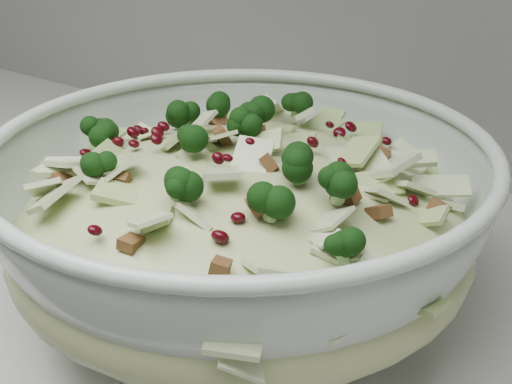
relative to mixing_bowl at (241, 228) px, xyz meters
The scene contains 2 objects.
mixing_bowl is the anchor object (origin of this frame).
salad 0.03m from the mixing_bowl, behind, with size 0.41×0.41×0.16m.
Camera 1 is at (-0.02, 1.19, 1.27)m, focal length 50.00 mm.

